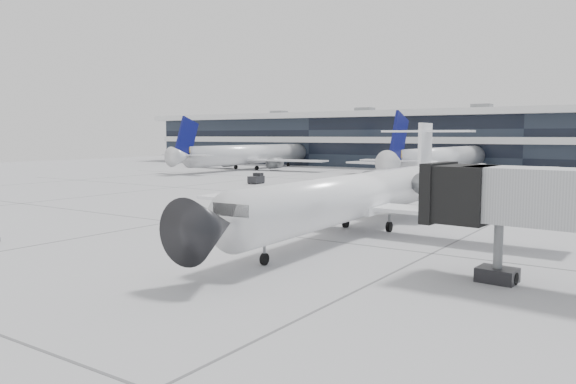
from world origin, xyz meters
The scene contains 7 objects.
ground centered at (0.00, 0.00, 0.00)m, with size 220.00×220.00×0.00m, color gray.
terminal centered at (0.00, 82.00, 5.00)m, with size 170.00×22.00×10.00m, color black.
bg_jet_left centered at (-45.00, 55.00, 0.00)m, with size 32.00×40.00×9.60m, color silver, non-canonical shape.
bg_jet_center centered at (-8.00, 55.00, 0.00)m, with size 32.00×40.00×9.60m, color silver, non-canonical shape.
regional_jet centered at (3.66, 3.82, 2.55)m, with size 25.89×32.26×7.46m.
traffic_cone centered at (-3.81, 9.85, 0.27)m, with size 0.51×0.51×0.56m.
far_tug centered at (-24.84, 29.81, 0.64)m, with size 1.49×2.34×1.43m.
Camera 1 is at (20.41, -29.26, 6.42)m, focal length 35.00 mm.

